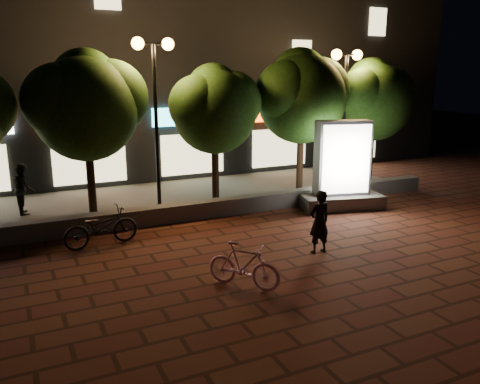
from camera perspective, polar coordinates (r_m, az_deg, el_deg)
ground at (r=11.49m, az=5.33°, el=-7.89°), size 80.00×80.00×0.00m
retaining_wall at (r=14.80m, az=-2.58°, el=-1.82°), size 16.00×0.45×0.50m
sidewalk at (r=17.11m, az=-5.85°, el=-0.45°), size 16.00×5.00×0.08m
building_block at (r=22.82m, az=-11.93°, el=15.46°), size 28.00×8.12×11.30m
tree_left at (r=14.77m, az=-17.64°, el=10.11°), size 3.60×3.00×4.89m
tree_mid at (r=15.85m, az=-2.94°, el=10.11°), size 3.24×2.70×4.50m
tree_right at (r=17.37m, az=7.37°, el=11.50°), size 3.72×3.10×5.07m
tree_far_right at (r=19.29m, az=15.51°, el=10.76°), size 3.48×2.90×4.76m
street_lamp_left at (r=14.89m, az=-10.06°, el=12.81°), size 1.26×0.36×5.18m
street_lamp_right at (r=18.09m, az=12.36°, el=12.43°), size 1.26×0.36×4.98m
ad_kiosk at (r=15.82m, az=11.90°, el=2.22°), size 2.84×1.89×2.82m
scooter_pink at (r=9.85m, az=0.44°, el=-8.67°), size 1.35×1.49×0.94m
rider at (r=11.73m, az=9.34°, el=-3.51°), size 0.59×0.40×1.56m
scooter_parked at (r=12.62m, az=-16.10°, el=-4.01°), size 1.94×0.90×0.98m
pedestrian at (r=15.96m, az=-24.18°, el=0.36°), size 0.62×0.78×1.55m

